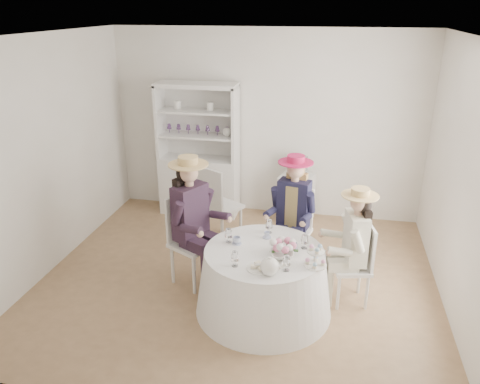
# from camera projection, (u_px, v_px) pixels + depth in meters

# --- Properties ---
(ground) EXTENTS (4.50, 4.50, 0.00)m
(ground) POSITION_uv_depth(u_px,v_px,m) (238.00, 278.00, 5.47)
(ground) COLOR olive
(ground) RESTS_ON ground
(ceiling) EXTENTS (4.50, 4.50, 0.00)m
(ceiling) POSITION_uv_depth(u_px,v_px,m) (238.00, 36.00, 4.46)
(ceiling) COLOR white
(ceiling) RESTS_ON wall_back
(wall_back) EXTENTS (4.50, 0.00, 4.50)m
(wall_back) POSITION_uv_depth(u_px,v_px,m) (266.00, 125.00, 6.78)
(wall_back) COLOR silver
(wall_back) RESTS_ON ground
(wall_front) EXTENTS (4.50, 0.00, 4.50)m
(wall_front) POSITION_uv_depth(u_px,v_px,m) (177.00, 265.00, 3.14)
(wall_front) COLOR silver
(wall_front) RESTS_ON ground
(wall_left) EXTENTS (0.00, 4.50, 4.50)m
(wall_left) POSITION_uv_depth(u_px,v_px,m) (47.00, 156.00, 5.38)
(wall_left) COLOR silver
(wall_left) RESTS_ON ground
(wall_right) EXTENTS (0.00, 4.50, 4.50)m
(wall_right) POSITION_uv_depth(u_px,v_px,m) (464.00, 185.00, 4.54)
(wall_right) COLOR silver
(wall_right) RESTS_ON ground
(tea_table) EXTENTS (1.41, 1.41, 0.69)m
(tea_table) POSITION_uv_depth(u_px,v_px,m) (264.00, 281.00, 4.79)
(tea_table) COLOR white
(tea_table) RESTS_ON ground
(hutch) EXTENTS (1.26, 0.71, 1.96)m
(hutch) POSITION_uv_depth(u_px,v_px,m) (200.00, 168.00, 6.99)
(hutch) COLOR silver
(hutch) RESTS_ON ground
(side_table) EXTENTS (0.53, 0.53, 0.70)m
(side_table) POSITION_uv_depth(u_px,v_px,m) (296.00, 198.00, 6.82)
(side_table) COLOR silver
(side_table) RESTS_ON ground
(hatbox) EXTENTS (0.34, 0.34, 0.28)m
(hatbox) POSITION_uv_depth(u_px,v_px,m) (298.00, 166.00, 6.64)
(hatbox) COLOR black
(hatbox) RESTS_ON side_table
(guest_left) EXTENTS (0.64, 0.58, 1.51)m
(guest_left) POSITION_uv_depth(u_px,v_px,m) (192.00, 215.00, 5.09)
(guest_left) COLOR silver
(guest_left) RESTS_ON ground
(guest_mid) EXTENTS (0.53, 0.56, 1.41)m
(guest_mid) POSITION_uv_depth(u_px,v_px,m) (293.00, 207.00, 5.41)
(guest_mid) COLOR silver
(guest_mid) RESTS_ON ground
(guest_right) EXTENTS (0.52, 0.49, 1.31)m
(guest_right) POSITION_uv_depth(u_px,v_px,m) (353.00, 240.00, 4.78)
(guest_right) COLOR silver
(guest_right) RESTS_ON ground
(spare_chair) EXTENTS (0.61, 0.61, 1.07)m
(spare_chair) POSITION_uv_depth(u_px,v_px,m) (217.00, 203.00, 6.07)
(spare_chair) COLOR silver
(spare_chair) RESTS_ON ground
(teacup_a) EXTENTS (0.09, 0.09, 0.07)m
(teacup_a) POSITION_uv_depth(u_px,v_px,m) (237.00, 241.00, 4.78)
(teacup_a) COLOR white
(teacup_a) RESTS_ON tea_table
(teacup_b) EXTENTS (0.08, 0.08, 0.06)m
(teacup_b) POSITION_uv_depth(u_px,v_px,m) (267.00, 235.00, 4.91)
(teacup_b) COLOR white
(teacup_b) RESTS_ON tea_table
(teacup_c) EXTENTS (0.09, 0.09, 0.07)m
(teacup_c) POSITION_uv_depth(u_px,v_px,m) (293.00, 247.00, 4.67)
(teacup_c) COLOR white
(teacup_c) RESTS_ON tea_table
(flower_bowl) EXTENTS (0.27, 0.27, 0.06)m
(flower_bowl) POSITION_uv_depth(u_px,v_px,m) (282.00, 255.00, 4.52)
(flower_bowl) COLOR white
(flower_bowl) RESTS_ON tea_table
(flower_arrangement) EXTENTS (0.20, 0.20, 0.08)m
(flower_arrangement) POSITION_uv_depth(u_px,v_px,m) (284.00, 245.00, 4.56)
(flower_arrangement) COLOR pink
(flower_arrangement) RESTS_ON tea_table
(table_teapot) EXTENTS (0.24, 0.17, 0.18)m
(table_teapot) POSITION_uv_depth(u_px,v_px,m) (270.00, 266.00, 4.24)
(table_teapot) COLOR white
(table_teapot) RESTS_ON tea_table
(sandwich_plate) EXTENTS (0.23, 0.23, 0.05)m
(sandwich_plate) POSITION_uv_depth(u_px,v_px,m) (259.00, 267.00, 4.34)
(sandwich_plate) COLOR white
(sandwich_plate) RESTS_ON tea_table
(cupcake_stand) EXTENTS (0.22, 0.22, 0.21)m
(cupcake_stand) POSITION_uv_depth(u_px,v_px,m) (315.00, 258.00, 4.37)
(cupcake_stand) COLOR white
(cupcake_stand) RESTS_ON tea_table
(stemware_set) EXTENTS (0.86, 0.83, 0.15)m
(stemware_set) POSITION_uv_depth(u_px,v_px,m) (265.00, 244.00, 4.63)
(stemware_set) COLOR white
(stemware_set) RESTS_ON tea_table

